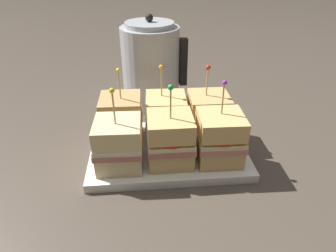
{
  "coord_description": "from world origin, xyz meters",
  "views": [
    {
      "loc": [
        -0.05,
        -0.53,
        0.38
      ],
      "look_at": [
        0.0,
        0.0,
        0.07
      ],
      "focal_mm": 32.0,
      "sensor_mm": 36.0,
      "label": 1
    }
  ],
  "objects": [
    {
      "name": "sandwich_front_left",
      "position": [
        -0.1,
        -0.05,
        0.07
      ],
      "size": [
        0.09,
        0.09,
        0.16
      ],
      "color": "beige",
      "rests_on": "serving_platter"
    },
    {
      "name": "sandwich_back_left",
      "position": [
        -0.1,
        0.05,
        0.07
      ],
      "size": [
        0.09,
        0.09,
        0.17
      ],
      "color": "tan",
      "rests_on": "serving_platter"
    },
    {
      "name": "serving_platter",
      "position": [
        0.0,
        0.0,
        0.01
      ],
      "size": [
        0.33,
        0.22,
        0.02
      ],
      "color": "white",
      "rests_on": "ground_plane"
    },
    {
      "name": "ground_plane",
      "position": [
        0.0,
        0.0,
        0.0
      ],
      "size": [
        6.0,
        6.0,
        0.0
      ],
      "primitive_type": "plane",
      "color": "#4C4238"
    },
    {
      "name": "sandwich_back_center",
      "position": [
        -0.0,
        0.05,
        0.07
      ],
      "size": [
        0.09,
        0.09,
        0.16
      ],
      "color": "tan",
      "rests_on": "serving_platter"
    },
    {
      "name": "kettle_steel",
      "position": [
        -0.02,
        0.26,
        0.11
      ],
      "size": [
        0.18,
        0.15,
        0.24
      ],
      "color": "#B7BABF",
      "rests_on": "ground_plane"
    },
    {
      "name": "sandwich_front_right",
      "position": [
        0.1,
        -0.05,
        0.07
      ],
      "size": [
        0.09,
        0.09,
        0.17
      ],
      "color": "tan",
      "rests_on": "serving_platter"
    },
    {
      "name": "sandwich_front_center",
      "position": [
        0.0,
        -0.05,
        0.07
      ],
      "size": [
        0.09,
        0.09,
        0.17
      ],
      "color": "tan",
      "rests_on": "serving_platter"
    },
    {
      "name": "sandwich_back_right",
      "position": [
        0.09,
        0.05,
        0.07
      ],
      "size": [
        0.09,
        0.09,
        0.16
      ],
      "color": "tan",
      "rests_on": "serving_platter"
    }
  ]
}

